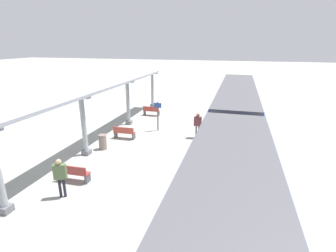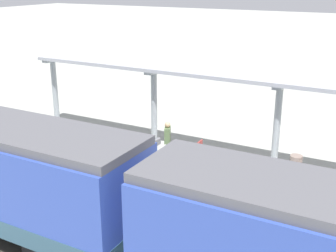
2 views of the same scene
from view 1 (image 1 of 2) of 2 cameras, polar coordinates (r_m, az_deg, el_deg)
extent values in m
plane|color=#9B9E95|center=(14.80, -6.88, -7.37)|extent=(176.00, 176.00, 0.00)
cube|color=gold|center=(13.96, 6.18, -8.95)|extent=(0.49, 30.61, 0.01)
cube|color=#38332D|center=(13.84, 13.84, -9.68)|extent=(3.20, 42.61, 0.01)
cube|color=#2E47A2|center=(18.83, 15.01, 3.98)|extent=(2.60, 14.01, 2.60)
cube|color=#2B4B5E|center=(19.09, 14.76, 1.00)|extent=(2.63, 14.03, 0.55)
cube|color=#515156|center=(18.55, 15.36, 8.24)|extent=(2.39, 14.01, 0.24)
cube|color=#1E262D|center=(18.80, 11.08, 5.23)|extent=(0.03, 12.89, 0.84)
cube|color=#1E262D|center=(22.34, 11.75, 5.72)|extent=(0.04, 1.10, 2.00)
cube|color=#1E262D|center=(18.93, 10.96, 3.57)|extent=(0.04, 1.10, 2.00)
cube|color=#1E262D|center=(15.57, 9.83, 0.49)|extent=(0.04, 1.10, 2.00)
cube|color=black|center=(15.07, 14.16, -5.99)|extent=(2.21, 0.90, 0.64)
cube|color=black|center=(23.57, 14.91, 2.70)|extent=(2.21, 0.90, 0.64)
cube|color=#515156|center=(4.74, 12.63, -21.17)|extent=(2.39, 14.01, 0.24)
cube|color=#1E262D|center=(8.67, 4.30, -14.31)|extent=(0.04, 1.10, 2.00)
cube|color=black|center=(10.15, 13.00, -18.74)|extent=(2.21, 0.90, 0.64)
cube|color=slate|center=(26.49, -3.46, 4.56)|extent=(0.44, 0.44, 0.30)
cylinder|color=#959DA2|center=(26.14, -3.53, 8.19)|extent=(0.28, 0.28, 3.11)
cube|color=#959DA2|center=(25.91, -3.60, 11.72)|extent=(1.10, 0.36, 0.12)
cube|color=slate|center=(21.08, -8.73, 0.82)|extent=(0.44, 0.44, 0.30)
cylinder|color=#959DA2|center=(20.64, -8.96, 5.35)|extent=(0.28, 0.28, 3.11)
cube|color=#959DA2|center=(20.35, -9.18, 9.79)|extent=(1.10, 0.36, 0.12)
cube|color=slate|center=(15.98, -17.76, -5.57)|extent=(0.44, 0.44, 0.30)
cylinder|color=#959DA2|center=(15.41, -18.36, 0.26)|extent=(0.28, 0.28, 3.11)
cube|color=#959DA2|center=(15.02, -18.97, 6.14)|extent=(1.10, 0.36, 0.12)
cube|color=slate|center=(12.26, -32.59, -15.36)|extent=(0.44, 0.44, 0.30)
cube|color=#A8AAB2|center=(15.24, -18.38, 6.90)|extent=(1.20, 24.64, 0.16)
cube|color=#A1382E|center=(23.36, -3.72, 3.44)|extent=(1.50, 0.44, 0.04)
cube|color=#A1382E|center=(23.13, -3.88, 3.86)|extent=(1.50, 0.06, 0.40)
cube|color=#4C4C51|center=(23.64, -5.24, 3.01)|extent=(0.10, 0.40, 0.42)
cube|color=#4C4C51|center=(23.22, -2.14, 2.79)|extent=(0.10, 0.40, 0.42)
cube|color=#A03C30|center=(17.90, -9.70, -1.39)|extent=(1.51, 0.48, 0.04)
cube|color=#A03C30|center=(17.66, -9.98, -0.92)|extent=(1.50, 0.10, 0.40)
cube|color=#4C4C51|center=(18.24, -11.60, -1.89)|extent=(0.11, 0.40, 0.42)
cube|color=#4C4C51|center=(17.72, -7.68, -2.28)|extent=(0.11, 0.40, 0.42)
cube|color=#9B3632|center=(13.15, -20.19, -9.72)|extent=(1.51, 0.48, 0.04)
cube|color=#9B3632|center=(12.92, -20.76, -9.21)|extent=(1.50, 0.10, 0.40)
cube|color=#4C4C51|center=(13.62, -22.46, -10.10)|extent=(0.11, 0.40, 0.42)
cube|color=#4C4C51|center=(12.92, -17.55, -11.11)|extent=(0.11, 0.40, 0.42)
cylinder|color=#79685F|center=(16.36, -14.42, -3.47)|extent=(0.48, 0.48, 0.95)
cylinder|color=#4C4C51|center=(19.09, -2.30, 2.17)|extent=(0.10, 0.10, 2.20)
cube|color=#284C9E|center=(18.87, -2.33, 4.65)|extent=(0.56, 0.04, 0.36)
cylinder|color=gray|center=(17.88, 6.87, -1.29)|extent=(0.11, 0.11, 0.87)
cylinder|color=gray|center=(17.91, 6.30, -1.24)|extent=(0.11, 0.11, 0.87)
cube|color=brown|center=(17.66, 6.67, 1.08)|extent=(0.51, 0.23, 0.65)
sphere|color=#946145|center=(17.53, 6.73, 2.47)|extent=(0.24, 0.24, 0.24)
cylinder|color=#20202E|center=(12.05, -22.19, -12.64)|extent=(0.11, 0.11, 0.88)
cylinder|color=#20202E|center=(12.10, -23.03, -12.63)|extent=(0.11, 0.11, 0.88)
cube|color=#556B43|center=(11.72, -23.06, -9.38)|extent=(0.56, 0.42, 0.66)
sphere|color=tan|center=(11.53, -23.34, -7.39)|extent=(0.24, 0.24, 0.24)
camera|label=2|loc=(18.38, 44.90, 16.79)|focal=47.43mm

